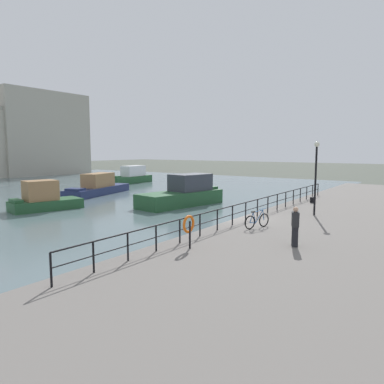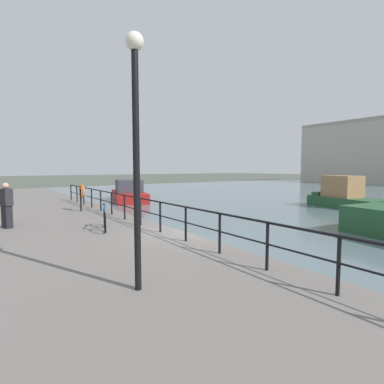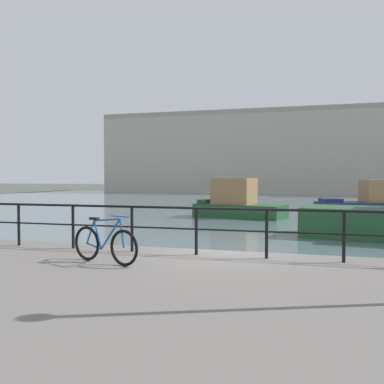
{
  "view_description": "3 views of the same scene",
  "coord_description": "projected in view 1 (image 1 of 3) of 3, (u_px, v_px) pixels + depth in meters",
  "views": [
    {
      "loc": [
        -18.91,
        -10.09,
        4.76
      ],
      "look_at": [
        -0.78,
        2.8,
        2.17
      ],
      "focal_mm": 33.71,
      "sensor_mm": 36.0,
      "label": 1
    },
    {
      "loc": [
        8.38,
        -5.71,
        2.95
      ],
      "look_at": [
        -2.28,
        1.93,
        1.87
      ],
      "focal_mm": 27.43,
      "sensor_mm": 36.0,
      "label": 2
    },
    {
      "loc": [
        2.22,
        -10.11,
        2.48
      ],
      "look_at": [
        -2.3,
        5.25,
        1.91
      ],
      "focal_mm": 40.82,
      "sensor_mm": 36.0,
      "label": 3
    }
  ],
  "objects": [
    {
      "name": "ground_plane",
      "position": [
        237.0,
        230.0,
        21.67
      ],
      "size": [
        240.0,
        240.0,
        0.0
      ],
      "primitive_type": "plane",
      "color": "#4C5147"
    },
    {
      "name": "moored_harbor_tender",
      "position": [
        131.0,
        176.0,
        52.26
      ],
      "size": [
        7.75,
        2.62,
        2.49
      ],
      "rotation": [
        0.0,
        0.0,
        3.22
      ],
      "color": "#23512D",
      "rests_on": "water_basin"
    },
    {
      "name": "standing_person",
      "position": [
        295.0,
        226.0,
        15.1
      ],
      "size": [
        0.52,
        0.44,
        1.69
      ],
      "rotation": [
        0.0,
        0.0,
        2.0
      ],
      "color": "black",
      "rests_on": "quay_promenade"
    },
    {
      "name": "life_ring_stand",
      "position": [
        189.0,
        225.0,
        14.77
      ],
      "size": [
        0.75,
        0.16,
        1.4
      ],
      "color": "black",
      "rests_on": "quay_promenade"
    },
    {
      "name": "parked_bicycle",
      "position": [
        257.0,
        221.0,
        18.71
      ],
      "size": [
        1.7,
        0.6,
        0.98
      ],
      "rotation": [
        0.0,
        0.0,
        -0.31
      ],
      "color": "black",
      "rests_on": "quay_promenade"
    },
    {
      "name": "moored_green_narrowboat",
      "position": [
        184.0,
        194.0,
        31.21
      ],
      "size": [
        8.31,
        3.97,
        2.67
      ],
      "rotation": [
        0.0,
        0.0,
        -0.15
      ],
      "color": "#23512D",
      "rests_on": "water_basin"
    },
    {
      "name": "quay_promenade",
      "position": [
        353.0,
        239.0,
        17.89
      ],
      "size": [
        56.0,
        13.0,
        0.73
      ],
      "primitive_type": "cube",
      "color": "slate",
      "rests_on": "ground_plane"
    },
    {
      "name": "quay_lamp_post",
      "position": [
        316.0,
        168.0,
        22.14
      ],
      "size": [
        0.32,
        0.32,
        4.55
      ],
      "color": "black",
      "rests_on": "quay_promenade"
    },
    {
      "name": "mooring_bollard",
      "position": [
        312.0,
        200.0,
        27.79
      ],
      "size": [
        0.32,
        0.32,
        0.44
      ],
      "primitive_type": "cylinder",
      "color": "black",
      "rests_on": "quay_promenade"
    },
    {
      "name": "moored_white_yacht",
      "position": [
        44.0,
        199.0,
        28.7
      ],
      "size": [
        5.73,
        3.45,
        2.38
      ],
      "rotation": [
        0.0,
        0.0,
        2.92
      ],
      "color": "#23512D",
      "rests_on": "water_basin"
    },
    {
      "name": "quay_railing",
      "position": [
        252.0,
        206.0,
        21.35
      ],
      "size": [
        26.69,
        0.07,
        1.08
      ],
      "color": "black",
      "rests_on": "quay_promenade"
    },
    {
      "name": "moored_red_daysailer",
      "position": [
        98.0,
        187.0,
        38.76
      ],
      "size": [
        9.74,
        4.98,
        2.28
      ],
      "rotation": [
        0.0,
        0.0,
        3.44
      ],
      "color": "navy",
      "rests_on": "water_basin"
    }
  ]
}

